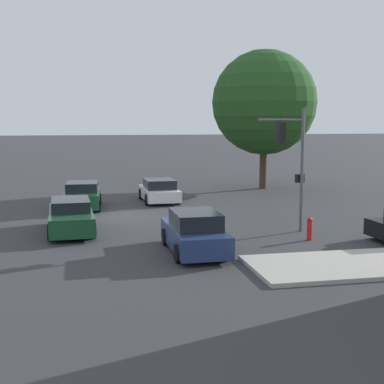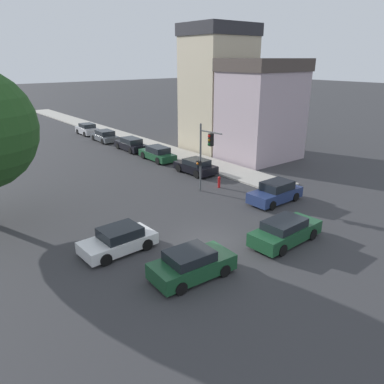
{
  "view_description": "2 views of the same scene",
  "coord_description": "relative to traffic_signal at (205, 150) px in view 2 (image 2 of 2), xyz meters",
  "views": [
    {
      "loc": [
        26.1,
        -1.95,
        4.68
      ],
      "look_at": [
        3.79,
        2.65,
        1.63
      ],
      "focal_mm": 50.0,
      "sensor_mm": 36.0,
      "label": 1
    },
    {
      "loc": [
        -12.4,
        -13.93,
        9.72
      ],
      "look_at": [
        0.42,
        2.14,
        2.34
      ],
      "focal_mm": 35.0,
      "sensor_mm": 36.0,
      "label": 2
    }
  ],
  "objects": [
    {
      "name": "crossing_car_3",
      "position": [
        2.65,
        -4.68,
        -2.64
      ],
      "size": [
        4.21,
        1.91,
        1.5
      ],
      "rotation": [
        0.0,
        0.0,
        3.15
      ],
      "color": "navy",
      "rests_on": "ground_plane"
    },
    {
      "name": "parked_car_2",
      "position": [
        2.59,
        15.7,
        -2.68
      ],
      "size": [
        1.96,
        4.81,
        1.41
      ],
      "rotation": [
        0.0,
        0.0,
        1.55
      ],
      "color": "black",
      "rests_on": "ground_plane"
    },
    {
      "name": "traffic_signal",
      "position": [
        0.0,
        0.0,
        0.0
      ],
      "size": [
        0.69,
        2.2,
        5.21
      ],
      "rotation": [
        0.0,
        0.0,
        3.26
      ],
      "color": "#515456",
      "rests_on": "ground_plane"
    },
    {
      "name": "crossing_car_1",
      "position": [
        -1.83,
        -9.07,
        -2.68
      ],
      "size": [
        4.61,
        2.02,
        1.39
      ],
      "rotation": [
        0.0,
        0.0,
        0.04
      ],
      "color": "#194728",
      "rests_on": "ground_plane"
    },
    {
      "name": "fire_hydrant",
      "position": [
        1.65,
        0.15,
        -2.86
      ],
      "size": [
        0.22,
        0.22,
        0.92
      ],
      "color": "red",
      "rests_on": "ground_plane"
    },
    {
      "name": "sidewalk_strip",
      "position": [
        5.54,
        26.57,
        -3.28
      ],
      "size": [
        3.27,
        60.0,
        0.14
      ],
      "color": "#ADA89E",
      "rests_on": "ground_plane"
    },
    {
      "name": "ground_plane",
      "position": [
        -5.19,
        -6.59,
        -3.35
      ],
      "size": [
        300.0,
        300.0,
        0.0
      ],
      "primitive_type": "plane",
      "color": "#333335"
    },
    {
      "name": "crossing_car_2",
      "position": [
        -9.55,
        -4.2,
        -2.72
      ],
      "size": [
        4.01,
        2.08,
        1.32
      ],
      "rotation": [
        0.0,
        0.0,
        3.17
      ],
      "color": "silver",
      "rests_on": "ground_plane"
    },
    {
      "name": "parked_car_1",
      "position": [
        2.52,
        10.26,
        -2.67
      ],
      "size": [
        1.93,
        4.61,
        1.42
      ],
      "rotation": [
        0.0,
        0.0,
        1.54
      ],
      "color": "#194728",
      "rests_on": "ground_plane"
    },
    {
      "name": "crossing_car_0",
      "position": [
        -8.09,
        -8.58,
        -2.68
      ],
      "size": [
        4.08,
        2.12,
        1.4
      ],
      "rotation": [
        0.0,
        0.0,
        -0.06
      ],
      "color": "#194728",
      "rests_on": "ground_plane"
    },
    {
      "name": "parked_car_0",
      "position": [
        2.69,
        4.38,
        -2.71
      ],
      "size": [
        2.14,
        4.04,
        1.3
      ],
      "rotation": [
        0.0,
        0.0,
        1.6
      ],
      "color": "black",
      "rests_on": "ground_plane"
    },
    {
      "name": "rowhouse_backdrop",
      "position": [
        10.96,
        7.83,
        2.48
      ],
      "size": [
        7.62,
        12.13,
        13.12
      ],
      "color": "#B29EA8",
      "rests_on": "ground_plane"
    },
    {
      "name": "parked_car_4",
      "position": [
        2.63,
        27.44,
        -2.64
      ],
      "size": [
        1.99,
        3.89,
        1.48
      ],
      "rotation": [
        0.0,
        0.0,
        1.56
      ],
      "color": "#B7B7BC",
      "rests_on": "ground_plane"
    },
    {
      "name": "parked_car_3",
      "position": [
        2.51,
        21.98,
        -2.7
      ],
      "size": [
        2.13,
        4.5,
        1.36
      ],
      "rotation": [
        0.0,
        0.0,
        1.54
      ],
      "color": "#4C5156",
      "rests_on": "ground_plane"
    }
  ]
}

